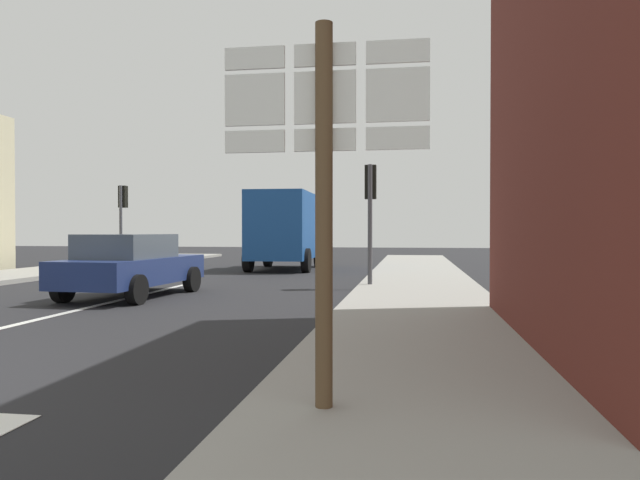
% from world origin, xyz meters
% --- Properties ---
extents(ground_plane, '(80.00, 80.00, 0.00)m').
position_xyz_m(ground_plane, '(0.00, 10.00, 0.00)').
color(ground_plane, '#232326').
extents(sidewalk_right, '(3.14, 44.00, 0.14)m').
position_xyz_m(sidewalk_right, '(6.61, 8.00, 0.07)').
color(sidewalk_right, gray).
rests_on(sidewalk_right, ground).
extents(lane_centre_stripe, '(0.16, 12.00, 0.01)m').
position_xyz_m(lane_centre_stripe, '(0.00, 6.00, 0.01)').
color(lane_centre_stripe, silver).
rests_on(lane_centre_stripe, ground).
extents(sedan_far, '(2.17, 4.30, 1.47)m').
position_xyz_m(sedan_far, '(-0.05, 8.46, 0.76)').
color(sedan_far, navy).
rests_on(sedan_far, ground).
extents(delivery_truck, '(2.59, 5.05, 3.05)m').
position_xyz_m(delivery_truck, '(1.42, 18.46, 1.65)').
color(delivery_truck, '#19478C').
rests_on(delivery_truck, ground).
extents(route_sign_post, '(1.66, 0.14, 3.20)m').
position_xyz_m(route_sign_post, '(5.73, 0.29, 2.00)').
color(route_sign_post, brown).
rests_on(route_sign_post, ground).
extents(traffic_light_far_left, '(0.30, 0.49, 3.40)m').
position_xyz_m(traffic_light_far_left, '(-5.34, 18.20, 2.52)').
color(traffic_light_far_left, '#47474C').
rests_on(traffic_light_far_left, ground).
extents(traffic_light_near_right, '(0.30, 0.49, 3.30)m').
position_xyz_m(traffic_light_near_right, '(5.34, 11.25, 2.44)').
color(traffic_light_near_right, '#47474C').
rests_on(traffic_light_near_right, ground).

